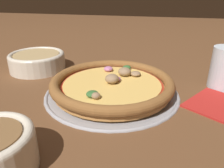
# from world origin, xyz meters

# --- Properties ---
(ground_plane) EXTENTS (3.00, 3.00, 0.00)m
(ground_plane) POSITION_xyz_m (0.00, 0.00, 0.00)
(ground_plane) COLOR brown
(pizza_tray) EXTENTS (0.31, 0.31, 0.01)m
(pizza_tray) POSITION_xyz_m (0.00, 0.00, 0.00)
(pizza_tray) COLOR #9E9EA3
(pizza_tray) RESTS_ON ground_plane
(pizza) EXTENTS (0.28, 0.28, 0.04)m
(pizza) POSITION_xyz_m (-0.00, 0.00, 0.02)
(pizza) COLOR #BC7F42
(pizza) RESTS_ON pizza_tray
(bowl_near) EXTENTS (0.16, 0.16, 0.05)m
(bowl_near) POSITION_xyz_m (-0.11, -0.25, 0.03)
(bowl_near) COLOR beige
(bowl_near) RESTS_ON ground_plane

